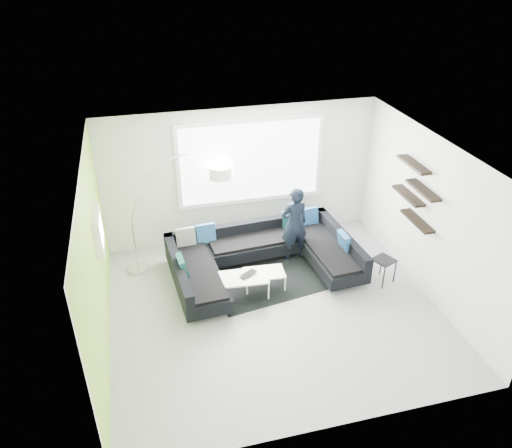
{
  "coord_description": "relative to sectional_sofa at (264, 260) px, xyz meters",
  "views": [
    {
      "loc": [
        -1.95,
        -6.43,
        5.55
      ],
      "look_at": [
        -0.09,
        0.9,
        1.18
      ],
      "focal_mm": 35.0,
      "sensor_mm": 36.0,
      "label": 1
    }
  ],
  "objects": [
    {
      "name": "ground",
      "position": [
        -0.1,
        -1.02,
        -0.32
      ],
      "size": [
        5.5,
        5.5,
        0.0
      ],
      "primitive_type": "plane",
      "color": "gray",
      "rests_on": "ground"
    },
    {
      "name": "room_shell",
      "position": [
        -0.06,
        -0.82,
        1.49
      ],
      "size": [
        5.54,
        5.04,
        2.82
      ],
      "color": "silver",
      "rests_on": "ground"
    },
    {
      "name": "sectional_sofa",
      "position": [
        0.0,
        0.0,
        0.0
      ],
      "size": [
        3.52,
        2.33,
        0.73
      ],
      "rotation": [
        0.0,
        0.0,
        0.07
      ],
      "color": "black",
      "rests_on": "ground"
    },
    {
      "name": "rug",
      "position": [
        0.0,
        -0.16,
        -0.32
      ],
      "size": [
        2.3,
        1.83,
        0.01
      ],
      "primitive_type": "cube",
      "rotation": [
        0.0,
        0.0,
        0.16
      ],
      "color": "black",
      "rests_on": "ground"
    },
    {
      "name": "coffee_table",
      "position": [
        -0.31,
        -0.45,
        -0.13
      ],
      "size": [
        1.19,
        0.75,
        0.38
      ],
      "primitive_type": "cube",
      "rotation": [
        0.0,
        0.0,
        -0.07
      ],
      "color": "white",
      "rests_on": "ground"
    },
    {
      "name": "arc_lamp",
      "position": [
        -2.31,
        0.73,
        0.77
      ],
      "size": [
        2.13,
        1.01,
        2.18
      ],
      "primitive_type": null,
      "rotation": [
        0.0,
        0.0,
        0.14
      ],
      "color": "silver",
      "rests_on": "ground"
    },
    {
      "name": "side_table",
      "position": [
        2.05,
        -0.77,
        -0.08
      ],
      "size": [
        0.47,
        0.47,
        0.49
      ],
      "primitive_type": "cube",
      "rotation": [
        0.0,
        0.0,
        0.42
      ],
      "color": "black",
      "rests_on": "ground"
    },
    {
      "name": "person",
      "position": [
        0.71,
        0.4,
        0.44
      ],
      "size": [
        0.65,
        0.51,
        1.52
      ],
      "primitive_type": "imported",
      "rotation": [
        0.0,
        0.0,
        3.28
      ],
      "color": "black",
      "rests_on": "ground"
    },
    {
      "name": "laptop",
      "position": [
        -0.39,
        -0.51,
        0.07
      ],
      "size": [
        0.54,
        0.53,
        0.03
      ],
      "primitive_type": "imported",
      "rotation": [
        0.0,
        0.0,
        0.57
      ],
      "color": "black",
      "rests_on": "coffee_table"
    }
  ]
}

